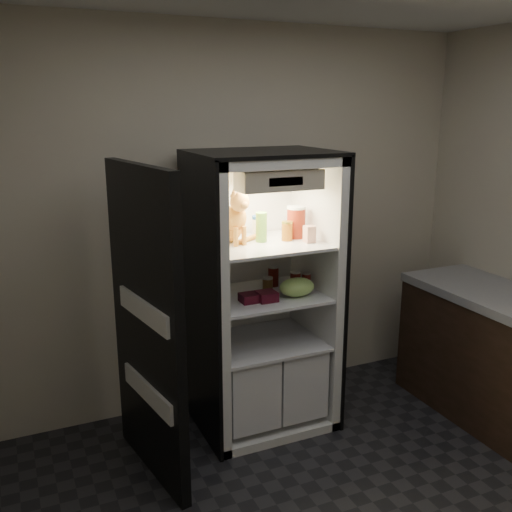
{
  "coord_description": "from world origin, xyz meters",
  "views": [
    {
      "loc": [
        -1.51,
        -1.92,
        2.15
      ],
      "look_at": [
        -0.06,
        1.32,
        1.21
      ],
      "focal_mm": 40.0,
      "sensor_mm": 36.0,
      "label": 1
    }
  ],
  "objects": [
    {
      "name": "parmesan_shaker",
      "position": [
        -0.01,
        1.35,
        1.39
      ],
      "size": [
        0.07,
        0.07,
        0.19
      ],
      "color": "#248525",
      "rests_on": "refrigerator"
    },
    {
      "name": "berry_box_right",
      "position": [
        -0.04,
        1.19,
        0.97
      ],
      "size": [
        0.12,
        0.12,
        0.06
      ],
      "primitive_type": "cube",
      "color": "#550E1F",
      "rests_on": "refrigerator"
    },
    {
      "name": "refrigerator",
      "position": [
        0.0,
        1.38,
        0.79
      ],
      "size": [
        0.9,
        0.72,
        1.88
      ],
      "color": "white",
      "rests_on": "floor"
    },
    {
      "name": "berry_box_left",
      "position": [
        -0.15,
        1.22,
        0.97
      ],
      "size": [
        0.11,
        0.11,
        0.05
      ],
      "primitive_type": "cube",
      "color": "#550E1F",
      "rests_on": "refrigerator"
    },
    {
      "name": "tabby_cat",
      "position": [
        -0.19,
        1.41,
        1.43
      ],
      "size": [
        0.33,
        0.36,
        0.37
      ],
      "rotation": [
        0.0,
        0.0,
        0.16
      ],
      "color": "#C06018",
      "rests_on": "refrigerator"
    },
    {
      "name": "grape_bag",
      "position": [
        0.18,
        1.2,
        1.0
      ],
      "size": [
        0.24,
        0.18,
        0.12
      ],
      "primitive_type": "ellipsoid",
      "color": "#96CC5F",
      "rests_on": "refrigerator"
    },
    {
      "name": "room_shell",
      "position": [
        0.0,
        0.0,
        1.62
      ],
      "size": [
        3.6,
        3.6,
        3.6
      ],
      "color": "white",
      "rests_on": "floor"
    },
    {
      "name": "soda_can_a",
      "position": [
        0.13,
        1.46,
        1.01
      ],
      "size": [
        0.07,
        0.07,
        0.14
      ],
      "color": "black",
      "rests_on": "refrigerator"
    },
    {
      "name": "cream_carton",
      "position": [
        0.27,
        1.21,
        1.34
      ],
      "size": [
        0.06,
        0.06,
        0.11
      ],
      "primitive_type": "cube",
      "color": "white",
      "rests_on": "refrigerator"
    },
    {
      "name": "fridge_door",
      "position": [
        -0.84,
        1.1,
        0.91
      ],
      "size": [
        0.21,
        0.87,
        1.85
      ],
      "rotation": [
        0.0,
        0.0,
        0.17
      ],
      "color": "black",
      "rests_on": "floor"
    },
    {
      "name": "soda_can_b",
      "position": [
        0.3,
        1.3,
        1.0
      ],
      "size": [
        0.06,
        0.06,
        0.11
      ],
      "color": "black",
      "rests_on": "refrigerator"
    },
    {
      "name": "soda_can_c",
      "position": [
        0.22,
        1.29,
        1.01
      ],
      "size": [
        0.07,
        0.07,
        0.13
      ],
      "color": "black",
      "rests_on": "refrigerator"
    },
    {
      "name": "condiment_jar",
      "position": [
        0.05,
        1.37,
        0.99
      ],
      "size": [
        0.07,
        0.07,
        0.1
      ],
      "color": "brown",
      "rests_on": "refrigerator"
    },
    {
      "name": "salsa_jar",
      "position": [
        0.16,
        1.32,
        1.35
      ],
      "size": [
        0.07,
        0.07,
        0.13
      ],
      "color": "maroon",
      "rests_on": "refrigerator"
    },
    {
      "name": "pepper_jar",
      "position": [
        0.26,
        1.37,
        1.4
      ],
      "size": [
        0.13,
        0.13,
        0.21
      ],
      "color": "#A32F15",
      "rests_on": "refrigerator"
    },
    {
      "name": "mayo_tub",
      "position": [
        0.05,
        1.5,
        1.36
      ],
      "size": [
        0.1,
        0.1,
        0.14
      ],
      "color": "white",
      "rests_on": "refrigerator"
    }
  ]
}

